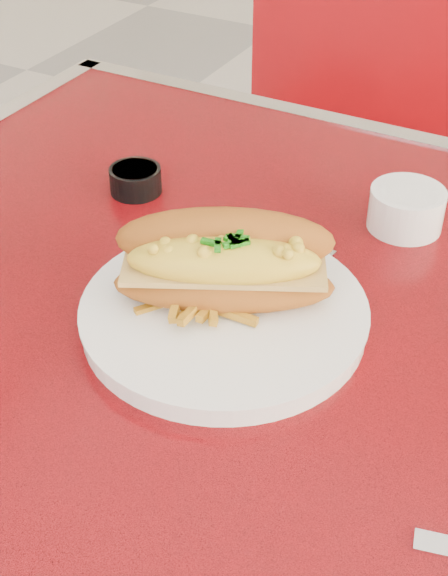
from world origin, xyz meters
The scene contains 7 objects.
diner_table centered at (0.00, 0.00, 0.61)m, with size 1.23×0.83×0.77m.
dinner_plate centered at (-0.13, -0.04, 0.78)m, with size 0.34×0.34×0.02m.
mac_hoagie centered at (-0.14, -0.03, 0.83)m, with size 0.22×0.17×0.09m.
fries_pile centered at (-0.16, -0.04, 0.80)m, with size 0.10×0.09×0.03m, color gold, non-canonical shape.
fork centered at (-0.09, 0.02, 0.79)m, with size 0.03×0.13×0.00m.
gravy_ramekin centered at (-0.03, 0.19, 0.79)m, with size 0.08×0.08×0.04m.
sauce_cup_left centered at (-0.33, 0.12, 0.79)m, with size 0.07×0.07×0.03m.
Camera 1 is at (0.14, -0.54, 1.24)m, focal length 50.00 mm.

